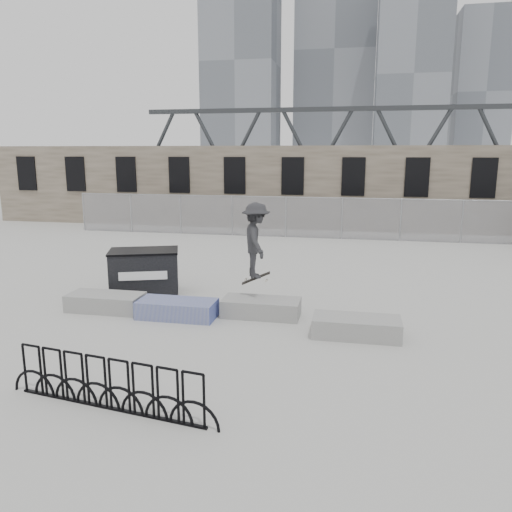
{
  "coord_description": "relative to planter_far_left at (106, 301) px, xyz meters",
  "views": [
    {
      "loc": [
        3.39,
        -11.91,
        4.2
      ],
      "look_at": [
        0.68,
        1.6,
        1.3
      ],
      "focal_mm": 35.0,
      "sensor_mm": 36.0,
      "label": 1
    }
  ],
  "objects": [
    {
      "name": "planter_center_right",
      "position": [
        4.19,
        0.35,
        0.0
      ],
      "size": [
        2.0,
        0.9,
        0.45
      ],
      "color": "#989895",
      "rests_on": "ground"
    },
    {
      "name": "dumpster",
      "position": [
        0.36,
        1.77,
        0.42
      ],
      "size": [
        2.31,
        1.84,
        1.33
      ],
      "rotation": [
        0.0,
        0.0,
        0.35
      ],
      "color": "black",
      "rests_on": "ground"
    },
    {
      "name": "stone_wall",
      "position": [
        3.1,
        16.34,
        2.01
      ],
      "size": [
        36.0,
        2.58,
        4.5
      ],
      "color": "#685C4D",
      "rests_on": "ground"
    },
    {
      "name": "ground",
      "position": [
        3.1,
        0.1,
        -0.25
      ],
      "size": [
        120.0,
        120.0,
        0.0
      ],
      "primitive_type": "plane",
      "color": "#A1A19D",
      "rests_on": "ground"
    },
    {
      "name": "bike_rack",
      "position": [
        2.61,
        -4.85,
        0.19
      ],
      "size": [
        4.0,
        0.68,
        0.9
      ],
      "rotation": [
        0.0,
        0.0,
        -0.16
      ],
      "color": "black",
      "rests_on": "ground"
    },
    {
      "name": "planter_offset",
      "position": [
        6.62,
        -0.65,
        0.0
      ],
      "size": [
        2.0,
        0.9,
        0.45
      ],
      "color": "#989895",
      "rests_on": "ground"
    },
    {
      "name": "chainlink_fence",
      "position": [
        3.1,
        12.6,
        0.79
      ],
      "size": [
        22.06,
        0.06,
        2.02
      ],
      "color": "gray",
      "rests_on": "ground"
    },
    {
      "name": "planter_far_left",
      "position": [
        0.0,
        0.0,
        0.0
      ],
      "size": [
        2.0,
        0.9,
        0.45
      ],
      "color": "#989895",
      "rests_on": "ground"
    },
    {
      "name": "planter_center_left",
      "position": [
        2.09,
        -0.19,
        0.0
      ],
      "size": [
        2.0,
        0.9,
        0.45
      ],
      "color": "#324096",
      "rests_on": "ground"
    },
    {
      "name": "truss_bridge",
      "position": [
        13.1,
        55.1,
        3.88
      ],
      "size": [
        70.0,
        3.0,
        9.8
      ],
      "color": "#2D3033",
      "rests_on": "ground"
    },
    {
      "name": "skyline_towers",
      "position": [
        2.1,
        93.92,
        20.54
      ],
      "size": [
        58.0,
        28.0,
        48.0
      ],
      "color": "slate",
      "rests_on": "ground"
    },
    {
      "name": "skateboarder",
      "position": [
        3.98,
        0.7,
        1.68
      ],
      "size": [
        1.14,
        1.45,
        2.17
      ],
      "rotation": [
        0.0,
        0.0,
        1.94
      ],
      "color": "#28282B",
      "rests_on": "ground"
    }
  ]
}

